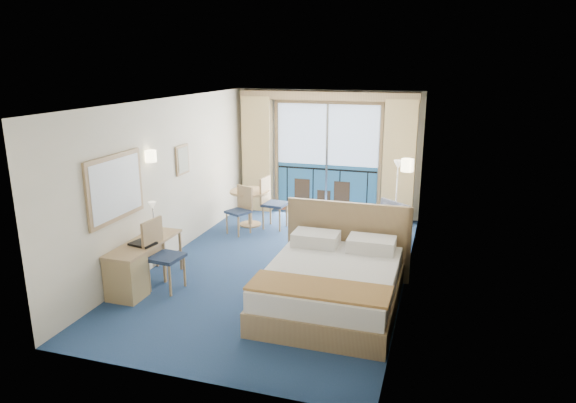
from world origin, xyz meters
The scene contains 22 objects.
floor centered at (0.00, 0.00, 0.00)m, with size 6.50×6.50×0.00m, color navy.
room_walls centered at (0.00, 0.00, 1.78)m, with size 4.04×6.54×2.72m.
balcony_door centered at (-0.01, 3.22, 1.14)m, with size 2.36×0.03×2.52m.
curtain_left centered at (-1.55, 3.07, 1.28)m, with size 0.65×0.22×2.55m, color tan.
curtain_right centered at (1.55, 3.07, 1.28)m, with size 0.65×0.22×2.55m, color tan.
pelmet centered at (0.00, 3.10, 2.58)m, with size 3.80×0.25×0.18m, color tan.
mirror centered at (-1.97, -1.50, 1.55)m, with size 0.05×1.25×0.95m.
wall_print centered at (-1.97, 0.45, 1.60)m, with size 0.04×0.42×0.52m.
sconce_left centered at (-1.94, -0.60, 1.85)m, with size 0.18×0.18×0.18m, color #FCE9B0.
sconce_right centered at (1.94, -0.15, 1.85)m, with size 0.18×0.18×0.18m, color #FCE9B0.
bed centered at (1.10, -1.11, 0.34)m, with size 1.92×2.28×1.21m.
nightstand centered at (1.77, 0.27, 0.28)m, with size 0.42×0.40×0.55m, color #998251.
phone centered at (1.74, 0.27, 0.59)m, with size 0.17×0.13×0.08m, color silver.
armchair centered at (1.37, 1.85, 0.36)m, with size 0.76×0.79×0.72m, color #464A56.
floor_lamp centered at (1.60, 2.36, 1.09)m, with size 0.20×0.20×1.44m.
desk centered at (-1.74, -1.65, 0.37)m, with size 0.50×1.44×0.68m.
desk_chair centered at (-1.44, -1.31, 0.59)m, with size 0.50×0.50×1.05m.
folder centered at (-1.70, -1.35, 0.69)m, with size 0.35×0.26×0.03m, color black.
desk_lamp centered at (-1.79, -0.88, 1.05)m, with size 0.13×0.13×0.50m.
round_table centered at (-1.30, 1.93, 0.56)m, with size 0.81×0.81×0.73m.
table_chair_a centered at (-0.84, 1.92, 0.59)m, with size 0.49×0.48×1.04m.
table_chair_b centered at (-1.29, 1.44, 0.52)m, with size 0.53×0.53×0.93m.
Camera 1 is at (2.44, -7.49, 3.28)m, focal length 32.00 mm.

